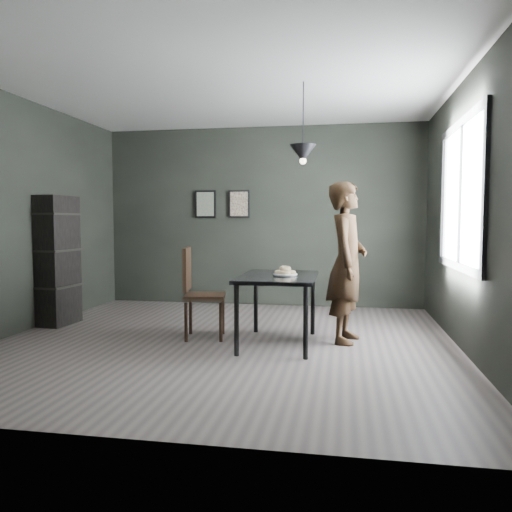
% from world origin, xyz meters
% --- Properties ---
extents(ground, '(5.00, 5.00, 0.00)m').
position_xyz_m(ground, '(0.00, 0.00, 0.00)').
color(ground, '#3D3734').
rests_on(ground, ground).
extents(back_wall, '(5.00, 0.10, 2.80)m').
position_xyz_m(back_wall, '(0.00, 2.50, 1.40)').
color(back_wall, black).
rests_on(back_wall, ground).
extents(ceiling, '(5.00, 5.00, 0.02)m').
position_xyz_m(ceiling, '(0.00, 0.00, 2.80)').
color(ceiling, silver).
rests_on(ceiling, ground).
extents(window_assembly, '(0.04, 1.96, 1.56)m').
position_xyz_m(window_assembly, '(2.47, 0.20, 1.60)').
color(window_assembly, white).
rests_on(window_assembly, ground).
extents(cafe_table, '(0.80, 1.20, 0.75)m').
position_xyz_m(cafe_table, '(0.60, 0.00, 0.67)').
color(cafe_table, black).
rests_on(cafe_table, ground).
extents(white_plate, '(0.23, 0.23, 0.01)m').
position_xyz_m(white_plate, '(0.68, -0.04, 0.76)').
color(white_plate, white).
rests_on(white_plate, cafe_table).
extents(donut_pile, '(0.23, 0.23, 0.10)m').
position_xyz_m(donut_pile, '(0.68, -0.04, 0.79)').
color(donut_pile, '#F9EAC1').
rests_on(donut_pile, white_plate).
extents(woman, '(0.51, 0.70, 1.76)m').
position_xyz_m(woman, '(1.33, 0.25, 0.88)').
color(woman, black).
rests_on(woman, ground).
extents(wood_chair, '(0.52, 0.52, 1.03)m').
position_xyz_m(wood_chair, '(-0.35, 0.13, 0.59)').
color(wood_chair, black).
rests_on(wood_chair, ground).
extents(shelf_unit, '(0.35, 0.57, 1.65)m').
position_xyz_m(shelf_unit, '(-2.32, 0.55, 0.82)').
color(shelf_unit, black).
rests_on(shelf_unit, ground).
extents(pendant_lamp, '(0.28, 0.28, 0.86)m').
position_xyz_m(pendant_lamp, '(0.85, 0.10, 2.05)').
color(pendant_lamp, black).
rests_on(pendant_lamp, ground).
extents(framed_print_left, '(0.34, 0.04, 0.44)m').
position_xyz_m(framed_print_left, '(-0.90, 2.47, 1.60)').
color(framed_print_left, black).
rests_on(framed_print_left, ground).
extents(framed_print_right, '(0.34, 0.04, 0.44)m').
position_xyz_m(framed_print_right, '(-0.35, 2.47, 1.60)').
color(framed_print_right, black).
rests_on(framed_print_right, ground).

